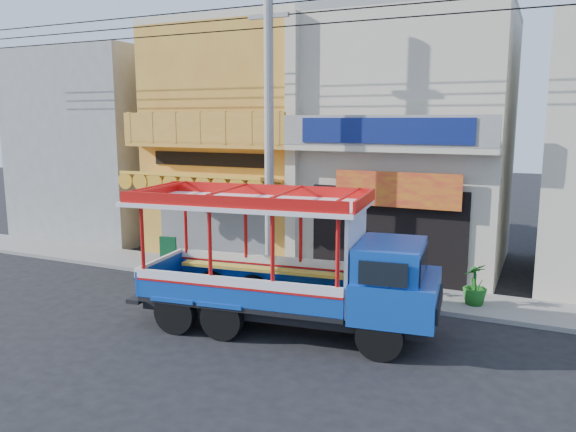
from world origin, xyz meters
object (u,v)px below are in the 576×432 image
object	(u,v)px
green_sign	(168,252)
potted_plant_a	(379,276)
utility_pole	(274,113)
songthaew_truck	(305,267)
potted_plant_c	(475,284)

from	to	relation	value
green_sign	potted_plant_a	xyz separation A→B (m)	(7.26, -0.25, 0.11)
utility_pole	songthaew_truck	distance (m)	4.96
songthaew_truck	green_sign	xyz separation A→B (m)	(-6.46, 3.53, -1.08)
utility_pole	potted_plant_a	size ratio (longest dim) A/B	28.82
green_sign	potted_plant_c	xyz separation A→B (m)	(9.78, -0.13, 0.16)
green_sign	potted_plant_c	size ratio (longest dim) A/B	0.83
songthaew_truck	potted_plant_c	distance (m)	4.84
potted_plant_c	potted_plant_a	bearing A→B (deg)	-55.94
utility_pole	potted_plant_c	world-z (taller)	utility_pole
utility_pole	potted_plant_c	distance (m)	7.04
potted_plant_a	green_sign	bearing A→B (deg)	141.52
songthaew_truck	potted_plant_a	bearing A→B (deg)	76.25
songthaew_truck	potted_plant_c	xyz separation A→B (m)	(3.32, 3.40, -0.92)
green_sign	potted_plant_c	distance (m)	9.78
songthaew_truck	utility_pole	bearing A→B (deg)	127.49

